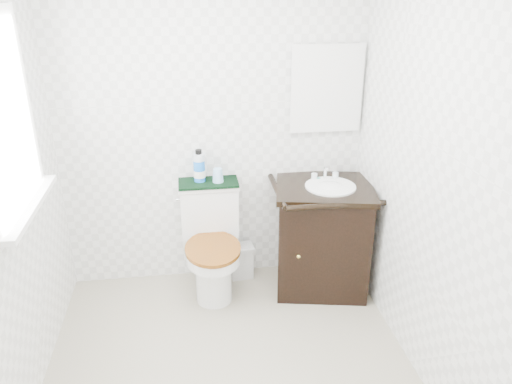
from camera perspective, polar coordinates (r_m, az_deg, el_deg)
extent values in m
plane|color=#AAA089|center=(3.13, -2.71, -20.67)|extent=(2.40, 2.40, 0.00)
plane|color=white|center=(3.59, -4.99, 7.45)|extent=(2.40, 0.00, 2.40)
plane|color=white|center=(1.44, 1.35, -19.15)|extent=(2.40, 0.00, 2.40)
plane|color=white|center=(2.77, 20.08, 1.19)|extent=(0.00, 2.40, 2.40)
cube|color=white|center=(2.73, -27.16, 7.48)|extent=(0.02, 0.70, 0.90)
cube|color=silver|center=(3.64, 8.07, 11.58)|extent=(0.50, 0.02, 0.60)
cylinder|color=white|center=(3.65, -4.86, -9.54)|extent=(0.26, 0.26, 0.40)
cube|color=white|center=(3.87, -5.10, -7.54)|extent=(0.26, 0.28, 0.40)
cube|color=white|center=(3.70, -5.33, -2.21)|extent=(0.42, 0.18, 0.38)
cube|color=white|center=(3.62, -5.45, 0.71)|extent=(0.44, 0.20, 0.03)
cylinder|color=white|center=(3.51, -4.92, -7.16)|extent=(0.38, 0.38, 0.08)
cylinder|color=brown|center=(3.49, -4.95, -6.45)|extent=(0.39, 0.39, 0.03)
cube|color=black|center=(3.75, 7.54, -5.37)|extent=(0.74, 0.66, 0.78)
cube|color=black|center=(3.57, 7.88, 0.41)|extent=(0.78, 0.71, 0.04)
cylinder|color=white|center=(3.54, 8.50, 0.62)|extent=(0.36, 0.36, 0.01)
ellipsoid|color=white|center=(3.56, 8.45, -0.19)|extent=(0.31, 0.31, 0.15)
cylinder|color=silver|center=(3.66, 7.90, 2.16)|extent=(0.02, 0.02, 0.10)
cube|color=silver|center=(3.95, -1.69, -8.08)|extent=(0.18, 0.15, 0.24)
cube|color=silver|center=(3.88, -1.71, -6.38)|extent=(0.20, 0.17, 0.03)
cube|color=black|center=(3.61, -5.46, 1.06)|extent=(0.43, 0.22, 0.02)
cylinder|color=blue|center=(3.60, -6.48, 2.42)|extent=(0.08, 0.08, 0.15)
cylinder|color=silver|center=(3.56, -6.56, 3.97)|extent=(0.08, 0.08, 0.05)
cylinder|color=black|center=(3.55, -6.59, 4.59)|extent=(0.05, 0.05, 0.03)
cone|color=#9AD1FD|center=(3.58, -4.38, 1.93)|extent=(0.08, 0.08, 0.10)
ellipsoid|color=#1B857B|center=(3.66, 7.03, 1.56)|extent=(0.07, 0.04, 0.02)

